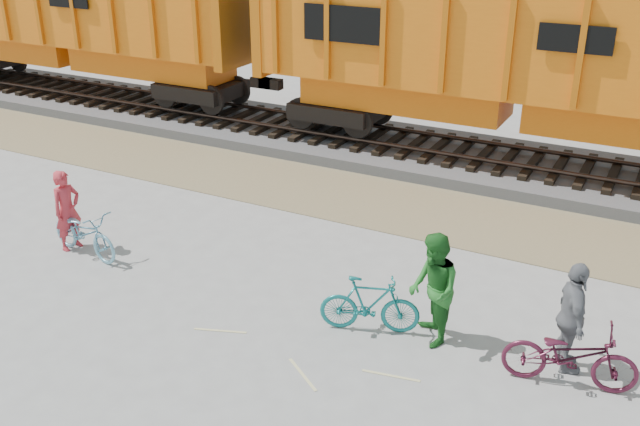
# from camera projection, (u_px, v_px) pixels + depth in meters

# --- Properties ---
(ground) EXTENTS (120.00, 120.00, 0.00)m
(ground) POSITION_uv_depth(u_px,v_px,m) (296.00, 323.00, 12.12)
(ground) COLOR #9E9E99
(ground) RESTS_ON ground
(gravel_strip) EXTENTS (120.00, 3.00, 0.02)m
(gravel_strip) POSITION_uv_depth(u_px,v_px,m) (413.00, 209.00, 16.56)
(gravel_strip) COLOR #94805C
(gravel_strip) RESTS_ON ground
(ballast_bed) EXTENTS (120.00, 4.00, 0.30)m
(ballast_bed) POSITION_uv_depth(u_px,v_px,m) (460.00, 159.00, 19.33)
(ballast_bed) COLOR slate
(ballast_bed) RESTS_ON ground
(track) EXTENTS (120.00, 2.60, 0.24)m
(track) POSITION_uv_depth(u_px,v_px,m) (461.00, 147.00, 19.20)
(track) COLOR black
(track) RESTS_ON ballast_bed
(hopper_car_left) EXTENTS (14.00, 3.13, 4.65)m
(hopper_car_left) POSITION_uv_depth(u_px,v_px,m) (76.00, 15.00, 24.00)
(hopper_car_left) COLOR black
(hopper_car_left) RESTS_ON track
(hopper_car_center) EXTENTS (14.00, 3.13, 4.65)m
(hopper_car_center) POSITION_uv_depth(u_px,v_px,m) (523.00, 58.00, 17.58)
(hopper_car_center) COLOR black
(hopper_car_center) RESTS_ON track
(bicycle_blue) EXTENTS (1.95, 0.93, 0.98)m
(bicycle_blue) POSITION_uv_depth(u_px,v_px,m) (84.00, 233.00, 14.25)
(bicycle_blue) COLOR #73B2CB
(bicycle_blue) RESTS_ON ground
(bicycle_teal) EXTENTS (1.72, 1.00, 1.00)m
(bicycle_teal) POSITION_uv_depth(u_px,v_px,m) (370.00, 304.00, 11.72)
(bicycle_teal) COLOR #157372
(bicycle_teal) RESTS_ON ground
(bicycle_maroon) EXTENTS (2.02, 1.04, 1.01)m
(bicycle_maroon) POSITION_uv_depth(u_px,v_px,m) (570.00, 356.00, 10.39)
(bicycle_maroon) COLOR #4D162A
(bicycle_maroon) RESTS_ON ground
(person_solo) EXTENTS (0.48, 0.66, 1.68)m
(person_solo) POSITION_uv_depth(u_px,v_px,m) (67.00, 210.00, 14.41)
(person_solo) COLOR #BF3039
(person_solo) RESTS_ON ground
(person_man) EXTENTS (1.10, 1.16, 1.89)m
(person_man) POSITION_uv_depth(u_px,v_px,m) (433.00, 290.00, 11.27)
(person_man) COLOR #216923
(person_man) RESTS_ON ground
(person_woman) EXTENTS (0.81, 1.14, 1.80)m
(person_woman) POSITION_uv_depth(u_px,v_px,m) (572.00, 318.00, 10.60)
(person_woman) COLOR slate
(person_woman) RESTS_ON ground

